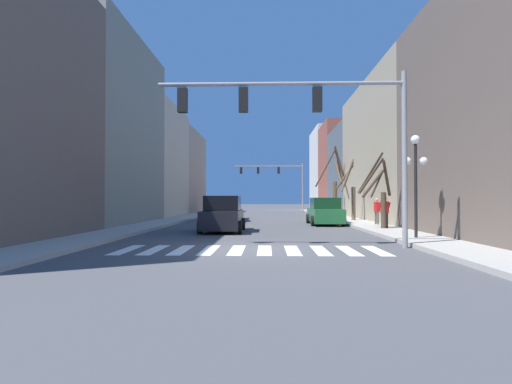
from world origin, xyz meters
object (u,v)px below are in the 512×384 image
at_px(traffic_signal_far, 277,175).
at_px(pedestrian_waiting_at_curb, 385,209).
at_px(street_tree_left_mid, 335,184).
at_px(traffic_signal_near, 309,115).
at_px(car_parked_right_mid, 325,212).
at_px(car_parked_right_near, 227,211).
at_px(street_lamp_right_corner, 416,165).
at_px(street_tree_left_near, 379,192).
at_px(car_parked_right_far, 224,207).
at_px(car_parked_left_near, 223,215).
at_px(pedestrian_near_right_corner, 377,209).
at_px(street_tree_right_mid, 351,193).

xyz_separation_m(traffic_signal_far, pedestrian_waiting_at_curb, (4.87, -31.42, -3.71)).
bearing_deg(street_tree_left_mid, traffic_signal_near, -101.90).
distance_m(car_parked_right_mid, car_parked_right_near, 7.67).
relative_size(traffic_signal_near, street_lamp_right_corner, 2.12).
distance_m(street_lamp_right_corner, street_tree_left_near, 5.30).
xyz_separation_m(traffic_signal_near, car_parked_right_far, (-6.25, 30.50, -3.80)).
distance_m(car_parked_left_near, pedestrian_near_right_corner, 9.62).
relative_size(car_parked_right_near, street_tree_left_mid, 0.66).
bearing_deg(traffic_signal_far, car_parked_right_near, -100.58).
bearing_deg(car_parked_right_far, pedestrian_near_right_corner, -150.39).
distance_m(car_parked_right_far, car_parked_right_near, 14.60).
bearing_deg(car_parked_right_far, pedestrian_waiting_at_curb, -154.71).
distance_m(car_parked_left_near, car_parked_right_far, 24.00).
xyz_separation_m(car_parked_right_far, pedestrian_waiting_at_curb, (10.96, -23.19, 0.37)).
height_order(traffic_signal_near, car_parked_right_far, traffic_signal_near).
relative_size(car_parked_left_near, street_tree_right_mid, 0.97).
distance_m(traffic_signal_near, traffic_signal_far, 38.73).
distance_m(pedestrian_near_right_corner, street_tree_left_near, 3.27).
xyz_separation_m(car_parked_left_near, car_parked_right_near, (-0.72, 9.37, -0.09)).
bearing_deg(car_parked_right_near, car_parked_right_far, -172.72).
xyz_separation_m(traffic_signal_far, street_tree_left_near, (4.62, -31.35, -2.82)).
bearing_deg(street_tree_left_mid, car_parked_right_near, -143.38).
xyz_separation_m(street_lamp_right_corner, car_parked_right_mid, (-2.09, 10.18, -2.20)).
relative_size(pedestrian_near_right_corner, street_tree_right_mid, 0.36).
relative_size(traffic_signal_near, car_parked_right_far, 1.85).
relative_size(street_tree_left_near, street_tree_right_mid, 0.90).
bearing_deg(street_lamp_right_corner, street_tree_left_near, 89.62).
bearing_deg(car_parked_right_mid, traffic_signal_far, 5.40).
xyz_separation_m(traffic_signal_far, car_parked_right_mid, (2.49, -26.38, -4.01)).
xyz_separation_m(traffic_signal_near, street_tree_left_mid, (4.82, 22.87, -1.53)).
height_order(traffic_signal_near, street_tree_left_mid, street_tree_left_mid).
relative_size(car_parked_left_near, car_parked_right_far, 0.93).
height_order(car_parked_right_near, street_tree_left_mid, street_tree_left_mid).
xyz_separation_m(traffic_signal_far, street_tree_right_mid, (4.79, -23.46, -2.76)).
xyz_separation_m(street_lamp_right_corner, pedestrian_near_right_corner, (0.73, 8.26, -1.93)).
distance_m(traffic_signal_near, car_parked_right_near, 17.04).
relative_size(traffic_signal_far, pedestrian_near_right_corner, 5.76).
relative_size(pedestrian_waiting_at_curb, street_tree_right_mid, 0.37).
xyz_separation_m(traffic_signal_near, car_parked_right_near, (-4.40, 16.02, -3.79)).
bearing_deg(pedestrian_near_right_corner, car_parked_left_near, -79.78).
distance_m(car_parked_right_near, street_tree_right_mid, 9.16).
relative_size(street_lamp_right_corner, car_parked_right_near, 0.94).
relative_size(street_lamp_right_corner, street_tree_left_mid, 0.63).
bearing_deg(pedestrian_near_right_corner, pedestrian_waiting_at_curb, -21.14).
relative_size(car_parked_right_far, car_parked_right_near, 1.08).
bearing_deg(street_tree_right_mid, traffic_signal_far, 101.55).
height_order(traffic_signal_far, street_tree_left_near, traffic_signal_far).
relative_size(street_lamp_right_corner, car_parked_left_near, 0.94).
relative_size(traffic_signal_near, car_parked_right_near, 2.00).
height_order(car_parked_left_near, street_tree_right_mid, street_tree_right_mid).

